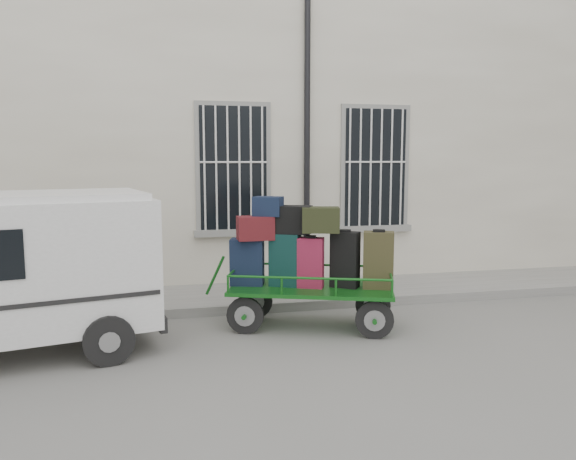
% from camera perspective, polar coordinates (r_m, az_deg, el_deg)
% --- Properties ---
extents(ground, '(80.00, 80.00, 0.00)m').
position_cam_1_polar(ground, '(7.70, 0.45, -11.08)').
color(ground, slate).
rests_on(ground, ground).
extents(building, '(24.00, 5.15, 6.00)m').
position_cam_1_polar(building, '(12.74, -5.22, 9.84)').
color(building, beige).
rests_on(building, ground).
extents(sidewalk, '(24.00, 1.70, 0.15)m').
position_cam_1_polar(sidewalk, '(9.76, -2.49, -6.67)').
color(sidewalk, gray).
rests_on(sidewalk, ground).
extents(luggage_cart, '(2.74, 1.76, 1.88)m').
position_cam_1_polar(luggage_cart, '(8.02, 1.82, -3.20)').
color(luggage_cart, black).
rests_on(luggage_cart, ground).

